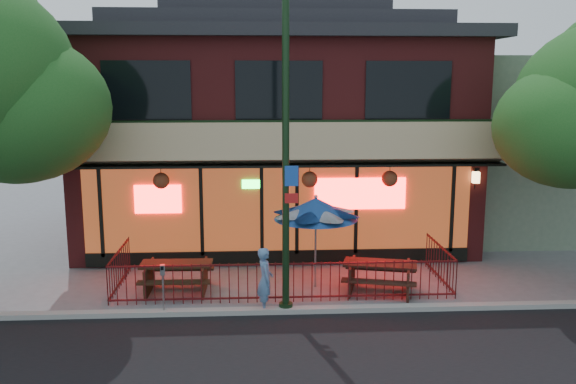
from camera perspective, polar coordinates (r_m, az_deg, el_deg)
The scene contains 11 objects.
ground at distance 14.76m, azimuth -0.29°, elevation -10.52°, with size 80.00×80.00×0.00m, color gray.
curb at distance 14.28m, azimuth -0.18°, elevation -11.01°, with size 80.00×0.25×0.12m, color #999993.
restaurant_building at distance 20.92m, azimuth -1.29°, elevation 7.28°, with size 12.96×9.49×8.05m.
neighbor_building at distance 23.66m, azimuth 21.08°, elevation 4.22°, with size 6.00×7.00×6.00m, color gray.
patio_fence at distance 15.03m, azimuth -0.39°, elevation -7.59°, with size 8.44×2.62×1.00m.
street_light at distance 13.55m, azimuth -0.20°, elevation 1.39°, with size 0.43×0.32×7.00m.
picnic_table_left at distance 15.71m, azimuth -10.38°, elevation -7.45°, with size 1.80×1.39×0.76m.
picnic_table_right at distance 15.62m, azimuth 8.58°, elevation -7.47°, with size 2.10×1.79×0.77m.
patio_umbrella at distance 15.44m, azimuth 2.62°, elevation -1.56°, with size 2.12×2.12×2.43m.
pedestrian at distance 14.16m, azimuth -2.15°, elevation -8.20°, with size 0.55×0.36×1.51m, color #567DAC.
parking_meter_near at distance 14.18m, azimuth -11.63°, elevation -8.17°, with size 0.12×0.10×1.19m.
Camera 1 is at (-0.69, -13.77, 5.29)m, focal length 38.00 mm.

